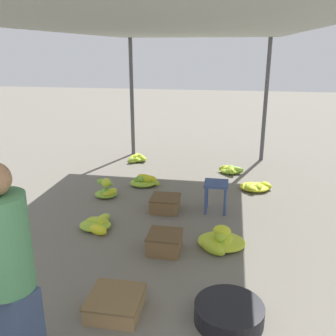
# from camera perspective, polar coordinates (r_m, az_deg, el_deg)

# --- Properties ---
(canopy_post_back_left) EXTENTS (0.08, 0.08, 2.47)m
(canopy_post_back_left) POSITION_cam_1_polar(r_m,az_deg,el_deg) (8.21, -5.53, 10.52)
(canopy_post_back_left) COLOR #4C4C51
(canopy_post_back_left) RESTS_ON ground
(canopy_post_back_right) EXTENTS (0.08, 0.08, 2.47)m
(canopy_post_back_right) POSITION_cam_1_polar(r_m,az_deg,el_deg) (7.95, 14.65, 9.79)
(canopy_post_back_right) COLOR #4C4C51
(canopy_post_back_right) RESTS_ON ground
(canopy_tarp) EXTENTS (3.20, 6.67, 0.04)m
(canopy_tarp) POSITION_cam_1_polar(r_m,az_deg,el_deg) (4.79, 0.87, 20.43)
(canopy_tarp) COLOR #9EA399
(canopy_tarp) RESTS_ON canopy_post_front_left
(vendor_foreground) EXTENTS (0.44, 0.44, 1.63)m
(vendor_foreground) POSITION_cam_1_polar(r_m,az_deg,el_deg) (2.77, -23.19, -14.90)
(vendor_foreground) COLOR #384766
(vendor_foreground) RESTS_ON ground
(stool) EXTENTS (0.34, 0.34, 0.45)m
(stool) POSITION_cam_1_polar(r_m,az_deg,el_deg) (5.42, 7.34, -3.07)
(stool) COLOR #384C84
(stool) RESTS_ON ground
(basin_black) EXTENTS (0.61, 0.61, 0.16)m
(basin_black) POSITION_cam_1_polar(r_m,az_deg,el_deg) (3.53, 9.26, -20.97)
(basin_black) COLOR black
(basin_black) RESTS_ON ground
(banana_pile_left_0) EXTENTS (0.46, 0.57, 0.15)m
(banana_pile_left_0) POSITION_cam_1_polar(r_m,az_deg,el_deg) (5.08, -10.65, -8.36)
(banana_pile_left_0) COLOR #ADCA2D
(banana_pile_left_0) RESTS_ON ground
(banana_pile_left_1) EXTENTS (0.42, 0.58, 0.17)m
(banana_pile_left_1) POSITION_cam_1_polar(r_m,az_deg,el_deg) (7.88, -4.76, 1.51)
(banana_pile_left_1) COLOR #BED02A
(banana_pile_left_1) RESTS_ON ground
(banana_pile_left_2) EXTENTS (0.40, 0.39, 0.31)m
(banana_pile_left_2) POSITION_cam_1_polar(r_m,az_deg,el_deg) (6.04, -9.30, -3.35)
(banana_pile_left_2) COLOR #C0D12A
(banana_pile_left_2) RESTS_ON ground
(banana_pile_left_3) EXTENTS (0.54, 0.39, 0.21)m
(banana_pile_left_3) POSITION_cam_1_polar(r_m,az_deg,el_deg) (6.49, -3.59, -1.96)
(banana_pile_left_3) COLOR #79B536
(banana_pile_left_3) RESTS_ON ground
(banana_pile_right_0) EXTENTS (0.58, 0.61, 0.25)m
(banana_pile_right_0) POSITION_cam_1_polar(r_m,az_deg,el_deg) (4.62, 8.18, -10.88)
(banana_pile_right_0) COLOR #8DBD33
(banana_pile_right_0) RESTS_ON ground
(banana_pile_right_1) EXTENTS (0.56, 0.48, 0.14)m
(banana_pile_right_1) POSITION_cam_1_polar(r_m,az_deg,el_deg) (6.43, 13.15, -2.80)
(banana_pile_right_1) COLOR #B7CD2B
(banana_pile_right_1) RESTS_ON ground
(banana_pile_right_2) EXTENTS (0.49, 0.44, 0.15)m
(banana_pile_right_2) POSITION_cam_1_polar(r_m,az_deg,el_deg) (7.19, 9.46, -0.29)
(banana_pile_right_2) COLOR #CBD628
(banana_pile_right_2) RESTS_ON ground
(crate_near) EXTENTS (0.39, 0.39, 0.23)m
(crate_near) POSITION_cam_1_polar(r_m,az_deg,el_deg) (4.45, -0.52, -11.25)
(crate_near) COLOR brown
(crate_near) RESTS_ON ground
(crate_mid) EXTENTS (0.48, 0.48, 0.17)m
(crate_mid) POSITION_cam_1_polar(r_m,az_deg,el_deg) (3.61, -8.00, -19.77)
(crate_mid) COLOR #9E7A4C
(crate_mid) RESTS_ON ground
(crate_far) EXTENTS (0.41, 0.41, 0.21)m
(crate_far) POSITION_cam_1_polar(r_m,az_deg,el_deg) (5.49, -0.44, -5.43)
(crate_far) COLOR brown
(crate_far) RESTS_ON ground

